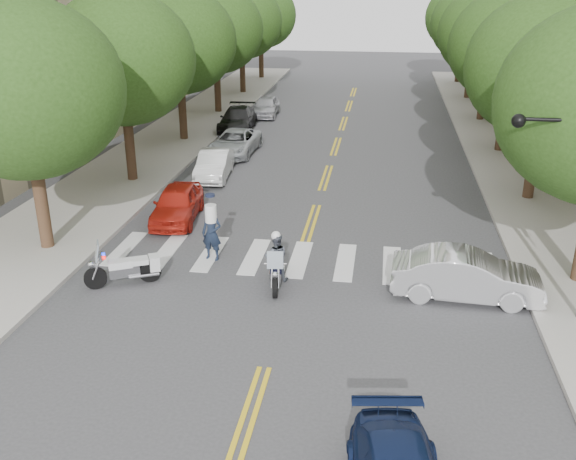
% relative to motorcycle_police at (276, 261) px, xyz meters
% --- Properties ---
extents(ground, '(140.00, 140.00, 0.00)m').
position_rel_motorcycle_police_xyz_m(ground, '(0.47, -4.55, -0.80)').
color(ground, '#38383A').
rests_on(ground, ground).
extents(sidewalk_left, '(5.00, 60.00, 0.15)m').
position_rel_motorcycle_police_xyz_m(sidewalk_left, '(-9.03, 17.45, -0.72)').
color(sidewalk_left, '#9E9991').
rests_on(sidewalk_left, ground).
extents(sidewalk_right, '(5.00, 60.00, 0.15)m').
position_rel_motorcycle_police_xyz_m(sidewalk_right, '(9.97, 17.45, -0.72)').
color(sidewalk_right, '#9E9991').
rests_on(sidewalk_right, ground).
extents(tree_l_0, '(6.40, 6.40, 8.45)m').
position_rel_motorcycle_police_xyz_m(tree_l_0, '(-8.33, 1.45, 4.76)').
color(tree_l_0, '#382316').
rests_on(tree_l_0, ground).
extents(tree_l_1, '(6.40, 6.40, 8.45)m').
position_rel_motorcycle_police_xyz_m(tree_l_1, '(-8.33, 9.45, 4.76)').
color(tree_l_1, '#382316').
rests_on(tree_l_1, ground).
extents(tree_l_2, '(6.40, 6.40, 8.45)m').
position_rel_motorcycle_police_xyz_m(tree_l_2, '(-8.33, 17.45, 4.76)').
color(tree_l_2, '#382316').
rests_on(tree_l_2, ground).
extents(tree_l_3, '(6.40, 6.40, 8.45)m').
position_rel_motorcycle_police_xyz_m(tree_l_3, '(-8.33, 25.45, 4.76)').
color(tree_l_3, '#382316').
rests_on(tree_l_3, ground).
extents(tree_l_4, '(6.40, 6.40, 8.45)m').
position_rel_motorcycle_police_xyz_m(tree_l_4, '(-8.33, 33.45, 4.76)').
color(tree_l_4, '#382316').
rests_on(tree_l_4, ground).
extents(tree_l_5, '(6.40, 6.40, 8.45)m').
position_rel_motorcycle_police_xyz_m(tree_l_5, '(-8.33, 41.45, 4.76)').
color(tree_l_5, '#382316').
rests_on(tree_l_5, ground).
extents(tree_r_1, '(6.40, 6.40, 8.45)m').
position_rel_motorcycle_police_xyz_m(tree_r_1, '(9.27, 9.45, 4.76)').
color(tree_r_1, '#382316').
rests_on(tree_r_1, ground).
extents(tree_r_2, '(6.40, 6.40, 8.45)m').
position_rel_motorcycle_police_xyz_m(tree_r_2, '(9.27, 17.45, 4.76)').
color(tree_r_2, '#382316').
rests_on(tree_r_2, ground).
extents(tree_r_3, '(6.40, 6.40, 8.45)m').
position_rel_motorcycle_police_xyz_m(tree_r_3, '(9.27, 25.45, 4.76)').
color(tree_r_3, '#382316').
rests_on(tree_r_3, ground).
extents(tree_r_4, '(6.40, 6.40, 8.45)m').
position_rel_motorcycle_police_xyz_m(tree_r_4, '(9.27, 33.45, 4.76)').
color(tree_r_4, '#382316').
rests_on(tree_r_4, ground).
extents(tree_r_5, '(6.40, 6.40, 8.45)m').
position_rel_motorcycle_police_xyz_m(tree_r_5, '(9.27, 41.45, 4.76)').
color(tree_r_5, '#382316').
rests_on(tree_r_5, ground).
extents(motorcycle_police, '(0.80, 2.20, 1.79)m').
position_rel_motorcycle_police_xyz_m(motorcycle_police, '(0.00, 0.00, 0.00)').
color(motorcycle_police, black).
rests_on(motorcycle_police, ground).
extents(motorcycle_parked, '(2.18, 1.30, 1.51)m').
position_rel_motorcycle_police_xyz_m(motorcycle_parked, '(-4.49, -0.65, -0.27)').
color(motorcycle_parked, black).
rests_on(motorcycle_parked, ground).
extents(officer_standing, '(0.73, 0.53, 1.86)m').
position_rel_motorcycle_police_xyz_m(officer_standing, '(-2.44, 1.56, 0.13)').
color(officer_standing, '#151E30').
rests_on(officer_standing, ground).
extents(convertible, '(4.45, 1.75, 1.44)m').
position_rel_motorcycle_police_xyz_m(convertible, '(5.69, -0.05, -0.07)').
color(convertible, silver).
rests_on(convertible, ground).
extents(parked_car_a, '(2.00, 4.15, 1.37)m').
position_rel_motorcycle_police_xyz_m(parked_car_a, '(-4.73, 4.95, -0.11)').
color(parked_car_a, '#B11E12').
rests_on(parked_car_a, ground).
extents(parked_car_b, '(1.71, 4.03, 1.29)m').
position_rel_motorcycle_police_xyz_m(parked_car_b, '(-4.73, 10.60, -0.15)').
color(parked_car_b, silver).
rests_on(parked_car_b, ground).
extents(parked_car_c, '(2.29, 4.66, 1.28)m').
position_rel_motorcycle_police_xyz_m(parked_car_c, '(-4.73, 14.95, -0.16)').
color(parked_car_c, '#9EA2A6').
rests_on(parked_car_c, ground).
extents(parked_car_d, '(2.29, 4.97, 1.41)m').
position_rel_motorcycle_police_xyz_m(parked_car_d, '(-5.83, 20.44, -0.09)').
color(parked_car_d, black).
rests_on(parked_car_d, ground).
extents(parked_car_e, '(1.73, 3.97, 1.33)m').
position_rel_motorcycle_police_xyz_m(parked_car_e, '(-4.88, 24.95, -0.13)').
color(parked_car_e, '#A0A0A5').
rests_on(parked_car_e, ground).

